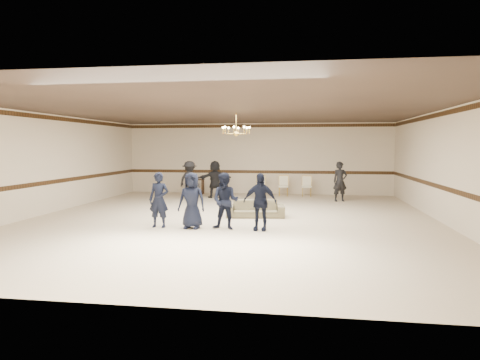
% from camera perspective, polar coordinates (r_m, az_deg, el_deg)
% --- Properties ---
extents(room, '(12.01, 14.01, 3.21)m').
position_cam_1_polar(room, '(12.57, -1.24, 1.96)').
color(room, beige).
rests_on(room, ground).
extents(chair_rail, '(12.00, 0.02, 0.14)m').
position_cam_1_polar(chair_rail, '(19.51, 2.31, 1.10)').
color(chair_rail, '#3B2411').
rests_on(chair_rail, wall_back).
extents(crown_molding, '(12.00, 0.02, 0.14)m').
position_cam_1_polar(crown_molding, '(19.50, 2.33, 7.22)').
color(crown_molding, '#3B2411').
rests_on(crown_molding, wall_back).
extents(chandelier, '(0.94, 0.94, 0.89)m').
position_cam_1_polar(chandelier, '(13.56, -0.51, 7.53)').
color(chandelier, gold).
rests_on(chandelier, ceiling).
extents(boy_a, '(0.55, 0.37, 1.48)m').
position_cam_1_polar(boy_a, '(11.59, -10.74, -2.61)').
color(boy_a, black).
rests_on(boy_a, floor).
extents(boy_b, '(0.74, 0.50, 1.48)m').
position_cam_1_polar(boy_b, '(11.33, -6.44, -2.73)').
color(boy_b, black).
rests_on(boy_b, floor).
extents(boy_c, '(0.78, 0.64, 1.48)m').
position_cam_1_polar(boy_c, '(11.13, -1.96, -2.83)').
color(boy_c, black).
rests_on(boy_c, floor).
extents(boy_d, '(0.90, 0.44, 1.48)m').
position_cam_1_polar(boy_d, '(11.00, 2.66, -2.92)').
color(boy_d, black).
rests_on(boy_d, floor).
extents(settee, '(1.84, 0.92, 0.52)m').
position_cam_1_polar(settee, '(13.12, 2.05, -3.82)').
color(settee, brown).
rests_on(settee, floor).
extents(adult_left, '(1.16, 0.96, 1.56)m').
position_cam_1_polar(adult_left, '(17.50, -6.73, -0.04)').
color(adult_left, black).
rests_on(adult_left, floor).
extents(adult_mid, '(1.52, 0.93, 1.56)m').
position_cam_1_polar(adult_mid, '(17.96, -3.36, 0.10)').
color(adult_mid, black).
rests_on(adult_mid, floor).
extents(adult_right, '(0.65, 0.52, 1.56)m').
position_cam_1_polar(adult_right, '(17.22, 13.18, -0.20)').
color(adult_right, black).
rests_on(adult_right, floor).
extents(banquet_chair_left, '(0.43, 0.43, 0.87)m').
position_cam_1_polar(banquet_chair_left, '(18.72, 2.74, -0.78)').
color(banquet_chair_left, '#F0EACA').
rests_on(banquet_chair_left, floor).
extents(banquet_chair_mid, '(0.44, 0.44, 0.87)m').
position_cam_1_polar(banquet_chair_mid, '(18.64, 5.80, -0.82)').
color(banquet_chair_mid, '#F0EACA').
rests_on(banquet_chair_mid, floor).
extents(banquet_chair_right, '(0.44, 0.44, 0.87)m').
position_cam_1_polar(banquet_chair_right, '(18.62, 8.87, -0.86)').
color(banquet_chair_right, '#F0EACA').
rests_on(banquet_chair_right, floor).
extents(console_table, '(0.85, 0.42, 0.69)m').
position_cam_1_polar(console_table, '(19.46, -6.02, -0.86)').
color(console_table, '#311E10').
rests_on(console_table, floor).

